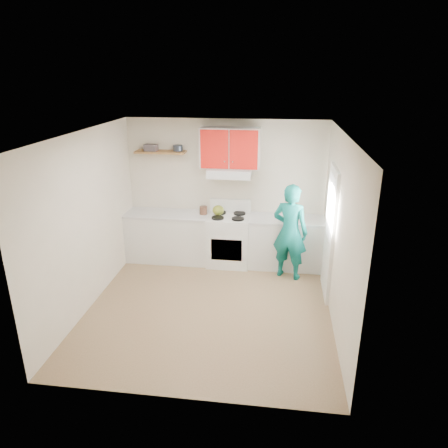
# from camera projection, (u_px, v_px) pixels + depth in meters

# --- Properties ---
(floor) EXTENTS (3.80, 3.80, 0.00)m
(floor) POSITION_uv_depth(u_px,v_px,m) (209.00, 307.00, 6.30)
(floor) COLOR brown
(floor) RESTS_ON ground
(ceiling) EXTENTS (3.60, 3.80, 0.04)m
(ceiling) POSITION_uv_depth(u_px,v_px,m) (207.00, 134.00, 5.40)
(ceiling) COLOR white
(ceiling) RESTS_ON floor
(back_wall) EXTENTS (3.60, 0.04, 2.60)m
(back_wall) POSITION_uv_depth(u_px,v_px,m) (226.00, 191.00, 7.62)
(back_wall) COLOR beige
(back_wall) RESTS_ON floor
(front_wall) EXTENTS (3.60, 0.04, 2.60)m
(front_wall) POSITION_uv_depth(u_px,v_px,m) (176.00, 294.00, 4.08)
(front_wall) COLOR beige
(front_wall) RESTS_ON floor
(left_wall) EXTENTS (0.04, 3.80, 2.60)m
(left_wall) POSITION_uv_depth(u_px,v_px,m) (87.00, 221.00, 6.07)
(left_wall) COLOR beige
(left_wall) RESTS_ON floor
(right_wall) EXTENTS (0.04, 3.80, 2.60)m
(right_wall) POSITION_uv_depth(u_px,v_px,m) (339.00, 233.00, 5.63)
(right_wall) COLOR beige
(right_wall) RESTS_ON floor
(door) EXTENTS (0.05, 0.85, 2.05)m
(door) POSITION_uv_depth(u_px,v_px,m) (330.00, 233.00, 6.38)
(door) COLOR white
(door) RESTS_ON floor
(door_glass) EXTENTS (0.01, 0.55, 0.95)m
(door_glass) POSITION_uv_depth(u_px,v_px,m) (330.00, 207.00, 6.23)
(door_glass) COLOR white
(door_glass) RESTS_ON door
(counter_left) EXTENTS (1.52, 0.60, 0.90)m
(counter_left) POSITION_uv_depth(u_px,v_px,m) (169.00, 237.00, 7.76)
(counter_left) COLOR silver
(counter_left) RESTS_ON floor
(counter_right) EXTENTS (1.32, 0.60, 0.90)m
(counter_right) POSITION_uv_depth(u_px,v_px,m) (286.00, 243.00, 7.49)
(counter_right) COLOR silver
(counter_right) RESTS_ON floor
(stove) EXTENTS (0.76, 0.65, 0.92)m
(stove) POSITION_uv_depth(u_px,v_px,m) (229.00, 240.00, 7.59)
(stove) COLOR white
(stove) RESTS_ON floor
(range_hood) EXTENTS (0.76, 0.44, 0.15)m
(range_hood) POSITION_uv_depth(u_px,v_px,m) (230.00, 173.00, 7.26)
(range_hood) COLOR silver
(range_hood) RESTS_ON back_wall
(upper_cabinets) EXTENTS (1.02, 0.33, 0.70)m
(upper_cabinets) POSITION_uv_depth(u_px,v_px,m) (230.00, 148.00, 7.17)
(upper_cabinets) COLOR red
(upper_cabinets) RESTS_ON back_wall
(shelf) EXTENTS (0.90, 0.30, 0.04)m
(shelf) POSITION_uv_depth(u_px,v_px,m) (161.00, 152.00, 7.37)
(shelf) COLOR brown
(shelf) RESTS_ON back_wall
(books) EXTENTS (0.24, 0.18, 0.11)m
(books) POSITION_uv_depth(u_px,v_px,m) (151.00, 148.00, 7.35)
(books) COLOR #443C40
(books) RESTS_ON shelf
(tin) EXTENTS (0.20, 0.20, 0.10)m
(tin) POSITION_uv_depth(u_px,v_px,m) (178.00, 148.00, 7.33)
(tin) COLOR #333D4C
(tin) RESTS_ON shelf
(kettle) EXTENTS (0.26, 0.26, 0.18)m
(kettle) POSITION_uv_depth(u_px,v_px,m) (218.00, 210.00, 7.48)
(kettle) COLOR olive
(kettle) RESTS_ON stove
(crock) EXTENTS (0.16, 0.16, 0.17)m
(crock) POSITION_uv_depth(u_px,v_px,m) (203.00, 211.00, 7.53)
(crock) COLOR #4B2E20
(crock) RESTS_ON counter_left
(cutting_board) EXTENTS (0.34, 0.29, 0.02)m
(cutting_board) POSITION_uv_depth(u_px,v_px,m) (276.00, 220.00, 7.27)
(cutting_board) COLOR olive
(cutting_board) RESTS_ON counter_right
(silicone_mat) EXTENTS (0.32, 0.28, 0.01)m
(silicone_mat) POSITION_uv_depth(u_px,v_px,m) (313.00, 221.00, 7.28)
(silicone_mat) COLOR red
(silicone_mat) RESTS_ON counter_right
(person) EXTENTS (0.71, 0.58, 1.66)m
(person) POSITION_uv_depth(u_px,v_px,m) (290.00, 232.00, 6.96)
(person) COLOR #0B6B66
(person) RESTS_ON floor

